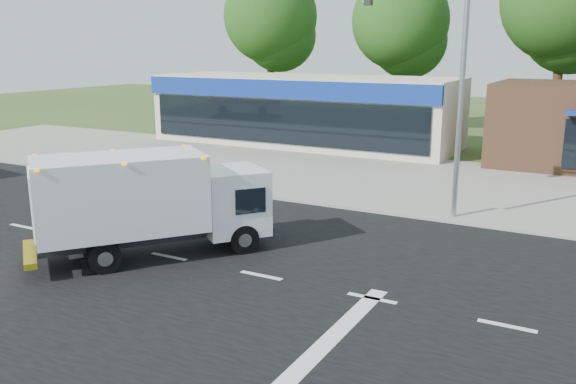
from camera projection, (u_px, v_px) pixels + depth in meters
ground at (261, 276)px, 15.53m from camera, size 120.00×120.00×0.00m
road_asphalt at (261, 276)px, 15.53m from camera, size 60.00×14.00×0.02m
sidewalk at (376, 203)px, 22.52m from camera, size 60.00×2.40×0.12m
parking_apron at (421, 176)px, 27.48m from camera, size 60.00×9.00×0.02m
lane_markings at (282, 305)px, 13.75m from camera, size 55.20×7.00×0.01m
ems_box_truck at (148, 198)px, 16.64m from camera, size 5.61×6.39×2.90m
emergency_worker at (66, 224)px, 17.13m from camera, size 0.70×0.65×1.71m
retail_strip_mall at (304, 110)px, 36.26m from camera, size 18.00×6.20×4.00m
traffic_signal_pole at (443, 71)px, 19.77m from camera, size 3.51×0.25×8.00m
background_trees at (480, 19)px, 38.24m from camera, size 36.77×7.39×12.10m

